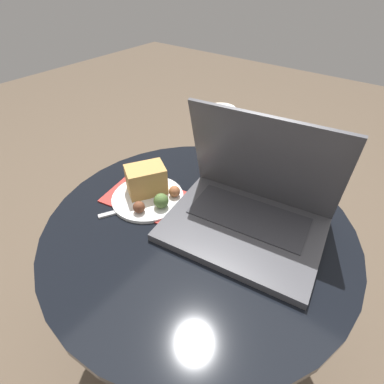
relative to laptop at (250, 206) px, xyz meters
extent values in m
plane|color=brown|center=(-0.09, -0.07, -0.57)|extent=(6.00, 6.00, 0.00)
cylinder|color=#515156|center=(-0.09, -0.07, -0.56)|extent=(0.38, 0.38, 0.01)
cylinder|color=#515156|center=(-0.09, -0.07, -0.31)|extent=(0.07, 0.07, 0.48)
cylinder|color=black|center=(-0.09, -0.07, -0.06)|extent=(0.72, 0.72, 0.02)
cube|color=#B7332D|center=(-0.26, -0.08, -0.05)|extent=(0.22, 0.17, 0.00)
cube|color=#47474C|center=(0.00, -0.03, -0.04)|extent=(0.38, 0.30, 0.02)
cube|color=#333338|center=(0.00, 0.01, -0.03)|extent=(0.28, 0.16, 0.00)
cube|color=#47474C|center=(-0.01, 0.06, 0.09)|extent=(0.35, 0.12, 0.24)
cube|color=#19234C|center=(-0.01, 0.06, 0.08)|extent=(0.32, 0.11, 0.22)
cylinder|color=gold|center=(-0.16, 0.11, 0.04)|extent=(0.07, 0.07, 0.18)
cylinder|color=white|center=(-0.16, 0.11, 0.14)|extent=(0.07, 0.07, 0.03)
cylinder|color=white|center=(-0.25, -0.08, -0.05)|extent=(0.18, 0.18, 0.01)
cube|color=tan|center=(-0.26, -0.06, -0.01)|extent=(0.11, 0.12, 0.07)
sphere|color=#9E5B38|center=(-0.19, -0.03, -0.03)|extent=(0.03, 0.03, 0.03)
sphere|color=brown|center=(-0.22, -0.13, -0.03)|extent=(0.03, 0.03, 0.03)
sphere|color=#4C6B33|center=(-0.19, -0.09, -0.03)|extent=(0.04, 0.04, 0.04)
cube|color=#B2B2B7|center=(-0.26, -0.15, -0.05)|extent=(0.07, 0.11, 0.00)
cube|color=#B2B2B7|center=(-0.22, -0.07, -0.05)|extent=(0.05, 0.06, 0.00)
camera|label=1|loc=(0.20, -0.48, 0.45)|focal=28.00mm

